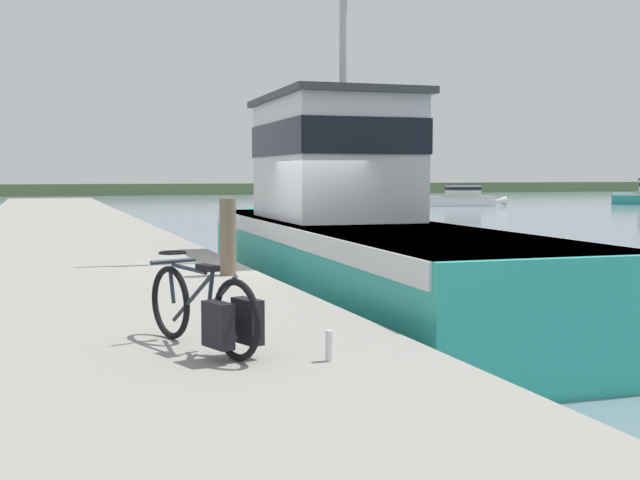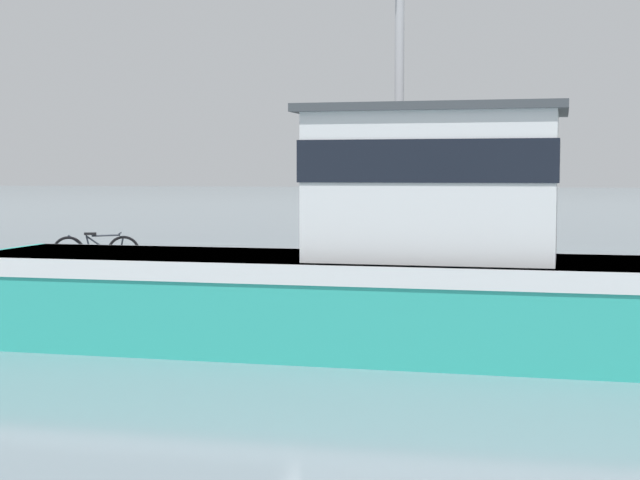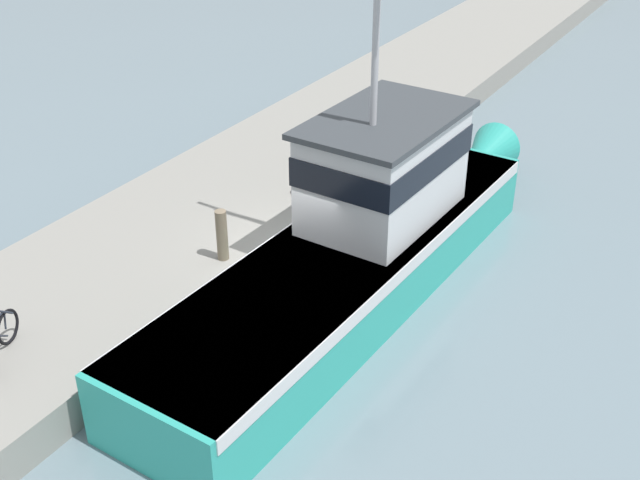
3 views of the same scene
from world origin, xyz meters
name	(u,v)px [view 3 (image 3 of 3)]	position (x,y,z in m)	size (l,w,h in m)	color
ground_plane	(298,283)	(0.00, 0.00, 0.00)	(320.00, 320.00, 0.00)	gray
dock_pier	(186,232)	(-3.12, 0.00, 0.39)	(4.87, 80.00, 0.78)	gray
fishing_boat_main	(364,234)	(1.30, 0.62, 1.33)	(3.31, 14.01, 8.89)	teal
mooring_post	(222,235)	(-1.22, -1.01, 1.35)	(0.24, 0.24, 1.14)	#756651
hose_coil	(301,192)	(-1.49, 2.50, 0.80)	(0.51, 0.51, 0.04)	black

